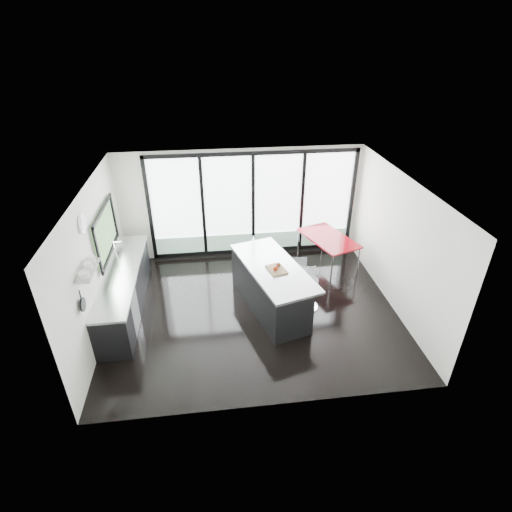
{
  "coord_description": "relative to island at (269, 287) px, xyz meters",
  "views": [
    {
      "loc": [
        -0.8,
        -6.78,
        5.28
      ],
      "look_at": [
        0.1,
        0.3,
        1.15
      ],
      "focal_mm": 28.0,
      "sensor_mm": 36.0,
      "label": 1
    }
  ],
  "objects": [
    {
      "name": "floor",
      "position": [
        -0.36,
        -0.09,
        -0.5
      ],
      "size": [
        6.0,
        5.0,
        0.0
      ],
      "primitive_type": "cube",
      "color": "black",
      "rests_on": "ground"
    },
    {
      "name": "wall_right",
      "position": [
        2.64,
        -0.09,
        0.9
      ],
      "size": [
        0.0,
        5.0,
        2.8
      ],
      "primitive_type": "cube",
      "color": "silver",
      "rests_on": "ground"
    },
    {
      "name": "wall_left",
      "position": [
        -3.33,
        0.18,
        1.06
      ],
      "size": [
        0.26,
        5.0,
        2.8
      ],
      "color": "silver",
      "rests_on": "ground"
    },
    {
      "name": "wall_front",
      "position": [
        -0.36,
        -2.59,
        0.9
      ],
      "size": [
        6.0,
        0.0,
        2.8
      ],
      "primitive_type": "cube",
      "color": "silver",
      "rests_on": "ground"
    },
    {
      "name": "wall_back",
      "position": [
        -0.09,
        2.37,
        0.77
      ],
      "size": [
        6.0,
        0.09,
        2.8
      ],
      "color": "silver",
      "rests_on": "ground"
    },
    {
      "name": "bar_stool_near",
      "position": [
        0.82,
        -0.15,
        -0.15
      ],
      "size": [
        0.47,
        0.47,
        0.71
      ],
      "primitive_type": "cylinder",
      "rotation": [
        0.0,
        0.0,
        0.04
      ],
      "color": "silver",
      "rests_on": "floor"
    },
    {
      "name": "island",
      "position": [
        0.0,
        0.0,
        0.0
      ],
      "size": [
        1.64,
        2.61,
        1.29
      ],
      "color": "black",
      "rests_on": "floor"
    },
    {
      "name": "red_table",
      "position": [
        1.67,
        1.44,
        -0.09
      ],
      "size": [
        1.35,
        1.74,
        0.82
      ],
      "primitive_type": "cube",
      "rotation": [
        0.0,
        0.0,
        0.35
      ],
      "color": "maroon",
      "rests_on": "floor"
    },
    {
      "name": "counter_cabinets",
      "position": [
        -3.03,
        0.31,
        -0.04
      ],
      "size": [
        0.69,
        3.24,
        1.36
      ],
      "color": "black",
      "rests_on": "floor"
    },
    {
      "name": "bar_stool_far",
      "position": [
        0.71,
        0.29,
        -0.16
      ],
      "size": [
        0.47,
        0.47,
        0.69
      ],
      "primitive_type": "cylinder",
      "rotation": [
        0.0,
        0.0,
        -0.08
      ],
      "color": "silver",
      "rests_on": "floor"
    },
    {
      "name": "ceiling",
      "position": [
        -0.36,
        -0.09,
        2.3
      ],
      "size": [
        6.0,
        5.0,
        0.0
      ],
      "primitive_type": "cube",
      "color": "white",
      "rests_on": "wall_back"
    }
  ]
}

